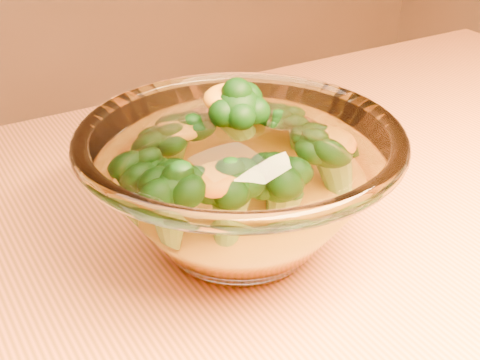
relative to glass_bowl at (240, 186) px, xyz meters
name	(u,v)px	position (x,y,z in m)	size (l,w,h in m)	color
glass_bowl	(240,186)	(0.00, 0.00, 0.00)	(0.24, 0.24, 0.11)	white
cheese_sauce	(240,212)	(0.00, 0.00, -0.02)	(0.14, 0.14, 0.04)	gold
broccoli_heap	(231,160)	(0.00, 0.01, 0.02)	(0.16, 0.13, 0.09)	black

